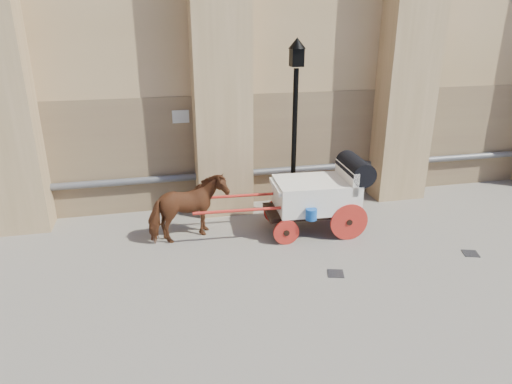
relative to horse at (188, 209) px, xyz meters
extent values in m
plane|color=slate|center=(2.07, -2.07, -0.76)|extent=(90.00, 90.00, 0.00)
cube|color=olive|center=(4.07, 2.08, 0.74)|extent=(44.00, 0.35, 3.00)
cylinder|color=#59595B|center=(4.07, 1.81, 0.14)|extent=(42.00, 0.18, 0.18)
cube|color=beige|center=(0.07, 1.90, 1.74)|extent=(0.42, 0.04, 0.32)
imported|color=brown|center=(0.00, 0.00, 0.00)|extent=(1.96, 1.38, 1.51)
cube|color=black|center=(2.89, -0.20, -0.21)|extent=(2.22, 1.11, 0.12)
cube|color=white|center=(2.99, -0.20, 0.18)|extent=(1.94, 1.34, 0.69)
cube|color=white|center=(3.72, -0.25, 0.57)|extent=(0.22, 1.24, 0.54)
cube|color=white|center=(2.15, -0.15, 0.43)|extent=(0.41, 1.10, 0.10)
cylinder|color=black|center=(3.92, -0.26, 0.77)|extent=(0.62, 1.26, 0.55)
cylinder|color=red|center=(3.59, -0.85, -0.31)|extent=(0.89, 0.11, 0.89)
cylinder|color=red|center=(3.66, 0.37, -0.31)|extent=(0.89, 0.11, 0.89)
cylinder|color=red|center=(2.12, -0.76, -0.46)|extent=(0.59, 0.09, 0.59)
cylinder|color=red|center=(2.19, 0.46, -0.46)|extent=(0.59, 0.09, 0.59)
cylinder|color=red|center=(1.24, -0.55, 0.08)|extent=(2.36, 0.21, 0.07)
cylinder|color=red|center=(1.29, 0.34, 0.08)|extent=(2.36, 0.21, 0.07)
cylinder|color=#1452B1|center=(2.65, -0.88, -0.02)|extent=(0.26, 0.26, 0.26)
cylinder|color=black|center=(2.76, 0.87, 1.10)|extent=(0.12, 0.12, 3.72)
cone|color=black|center=(2.76, 0.87, -0.57)|extent=(0.37, 0.37, 0.37)
cube|color=black|center=(2.76, 0.87, 3.22)|extent=(0.29, 0.29, 0.43)
cone|color=black|center=(2.76, 0.87, 3.53)|extent=(0.41, 0.41, 0.25)
cube|color=black|center=(2.73, -2.23, -0.75)|extent=(0.40, 0.40, 0.01)
cube|color=black|center=(5.93, -2.11, -0.75)|extent=(0.40, 0.40, 0.01)
camera|label=1|loc=(-0.63, -9.67, 4.07)|focal=32.00mm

